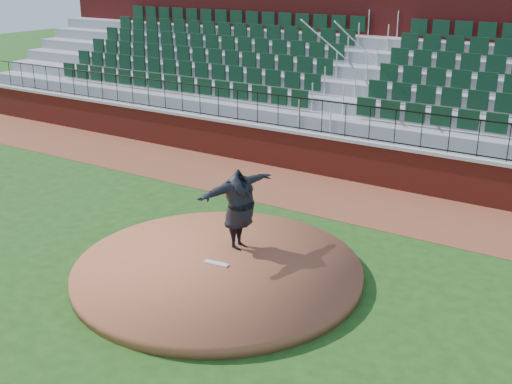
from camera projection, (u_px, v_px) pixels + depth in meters
The scene contains 10 objects.
ground at pixel (218, 269), 13.54m from camera, with size 90.00×90.00×0.00m, color #1D4513.
warning_track at pixel (331, 195), 17.81m from camera, with size 34.00×3.20×0.01m, color brown.
field_wall at pixel (355, 161), 18.88m from camera, with size 34.00×0.35×1.20m, color maroon.
wall_cap at pixel (356, 140), 18.65m from camera, with size 34.00×0.45×0.10m, color #B7B7B7.
wall_railing at pixel (357, 122), 18.47m from camera, with size 34.00×0.05×1.00m, color black, non-canonical shape.
seating_stands at pixel (393, 90), 20.45m from camera, with size 34.00×5.10×4.60m, color gray, non-canonical shape.
concourse_wall at pixel (423, 65), 22.51m from camera, with size 34.00×0.50×5.50m, color maroon.
pitchers_mound at pixel (218, 270), 13.21m from camera, with size 6.02×6.02×0.25m, color brown.
pitching_rubber at pixel (216, 264), 13.19m from camera, with size 0.54×0.13×0.04m, color silver.
pitcher at pixel (239, 209), 13.66m from camera, with size 2.24×0.61×1.82m, color black.
Camera 1 is at (7.25, -9.80, 6.18)m, focal length 44.32 mm.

